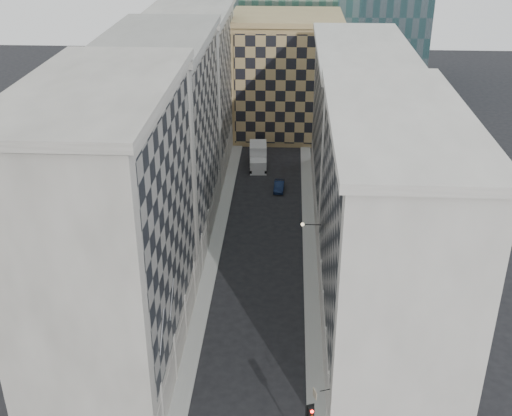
% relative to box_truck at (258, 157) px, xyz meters
% --- Properties ---
extents(sidewalk_west, '(1.50, 100.00, 0.15)m').
position_rel_box_truck_xyz_m(sidewalk_west, '(-3.59, -23.18, -1.33)').
color(sidewalk_west, gray).
rests_on(sidewalk_west, ground).
extents(sidewalk_east, '(1.50, 100.00, 0.15)m').
position_rel_box_truck_xyz_m(sidewalk_east, '(6.91, -23.18, -1.33)').
color(sidewalk_east, gray).
rests_on(sidewalk_east, ground).
extents(bldg_left_a, '(10.80, 22.80, 23.70)m').
position_rel_box_truck_xyz_m(bldg_left_a, '(-9.23, -42.18, 10.42)').
color(bldg_left_a, gray).
rests_on(bldg_left_a, ground).
extents(bldg_left_b, '(10.80, 22.80, 22.70)m').
position_rel_box_truck_xyz_m(bldg_left_b, '(-9.22, -20.18, 9.92)').
color(bldg_left_b, gray).
rests_on(bldg_left_b, ground).
extents(bldg_left_c, '(10.80, 22.80, 21.70)m').
position_rel_box_truck_xyz_m(bldg_left_c, '(-9.22, 1.82, 9.42)').
color(bldg_left_c, gray).
rests_on(bldg_left_c, ground).
extents(bldg_right_a, '(10.80, 26.80, 20.70)m').
position_rel_box_truck_xyz_m(bldg_right_a, '(12.53, -38.18, 8.92)').
color(bldg_right_a, '#B1ACA2').
rests_on(bldg_right_a, ground).
extents(bldg_right_b, '(10.80, 28.80, 19.70)m').
position_rel_box_truck_xyz_m(bldg_right_b, '(12.55, -11.18, 8.44)').
color(bldg_right_b, '#B1ACA2').
rests_on(bldg_right_b, ground).
extents(tan_block, '(16.80, 14.80, 18.80)m').
position_rel_box_truck_xyz_m(tan_block, '(3.66, 14.71, 8.03)').
color(tan_block, tan).
rests_on(tan_block, ground).
extents(flagpoles_left, '(0.10, 6.33, 2.33)m').
position_rel_box_truck_xyz_m(flagpoles_left, '(-4.24, -47.18, 6.60)').
color(flagpoles_left, gray).
rests_on(flagpoles_left, ground).
extents(bracket_lamp, '(1.98, 0.36, 0.36)m').
position_rel_box_truck_xyz_m(bracket_lamp, '(6.03, -29.18, 4.80)').
color(bracket_lamp, black).
rests_on(bracket_lamp, ground).
extents(box_truck, '(2.72, 6.00, 3.22)m').
position_rel_box_truck_xyz_m(box_truck, '(0.00, 0.00, 0.00)').
color(box_truck, beige).
rests_on(box_truck, ground).
extents(dark_car, '(1.42, 3.73, 1.21)m').
position_rel_box_truck_xyz_m(dark_car, '(3.18, -7.92, -0.80)').
color(dark_car, '#0F1B38').
rests_on(dark_car, ground).
extents(shop_sign, '(1.19, 0.63, 0.73)m').
position_rel_box_truck_xyz_m(shop_sign, '(6.63, -50.18, 2.43)').
color(shop_sign, black).
rests_on(shop_sign, ground).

